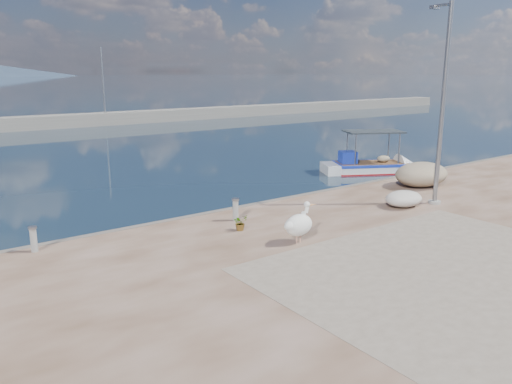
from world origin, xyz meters
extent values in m
plane|color=#162635|center=(0.00, 0.00, 0.00)|extent=(1400.00, 1400.00, 0.00)
cube|color=gray|center=(1.00, -3.00, 0.50)|extent=(9.00, 7.00, 0.01)
cube|color=gray|center=(0.00, 40.00, 0.60)|extent=(120.00, 2.20, 1.20)
cylinder|color=gray|center=(8.00, 40.00, 4.00)|extent=(0.16, 0.16, 7.00)
cube|color=white|center=(10.76, 8.09, 0.07)|extent=(5.52, 4.03, 0.87)
cube|color=#1A31A9|center=(10.76, 8.09, 0.46)|extent=(4.23, 3.38, 0.13)
cube|color=maroon|center=(10.76, 8.09, 0.02)|extent=(4.22, 3.36, 0.11)
cube|color=#1A31A9|center=(9.59, 8.72, 0.83)|extent=(1.12, 1.12, 0.64)
cube|color=#242A2E|center=(10.76, 8.09, 2.15)|extent=(3.36, 2.83, 0.07)
cylinder|color=tan|center=(-0.76, 0.85, 0.65)|extent=(0.04, 0.04, 0.29)
cylinder|color=tan|center=(-0.61, 0.86, 0.65)|extent=(0.04, 0.04, 0.29)
ellipsoid|color=white|center=(-0.68, 0.85, 1.02)|extent=(0.91, 0.61, 0.63)
cylinder|color=white|center=(-0.41, 0.87, 1.33)|extent=(0.21, 0.13, 0.53)
sphere|color=white|center=(-0.37, 0.88, 1.56)|extent=(0.18, 0.18, 0.18)
cone|color=#EA9B5B|center=(-0.16, 0.89, 1.52)|extent=(0.43, 0.13, 0.13)
cylinder|color=gray|center=(6.18, 1.16, 4.00)|extent=(0.16, 0.16, 7.00)
cylinder|color=gray|center=(6.18, 1.16, 0.55)|extent=(0.44, 0.44, 0.10)
cube|color=gray|center=(6.18, 1.81, 7.35)|extent=(0.35, 0.18, 0.12)
cylinder|color=gray|center=(-0.90, 3.69, 0.85)|extent=(0.18, 0.18, 0.71)
cylinder|color=gray|center=(-0.90, 3.69, 1.21)|extent=(0.24, 0.24, 0.06)
cylinder|color=gray|center=(-6.86, 4.50, 0.84)|extent=(0.17, 0.17, 0.67)
cylinder|color=gray|center=(-6.86, 4.50, 1.17)|extent=(0.23, 0.23, 0.06)
imported|color=#33722D|center=(-1.36, 2.76, 0.74)|extent=(0.48, 0.43, 0.49)
ellipsoid|color=silver|center=(4.92, 1.59, 0.78)|extent=(1.49, 1.12, 0.56)
ellipsoid|color=tan|center=(8.20, 3.22, 1.00)|extent=(2.56, 1.83, 1.01)
camera|label=1|loc=(-9.55, -9.18, 5.21)|focal=35.00mm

